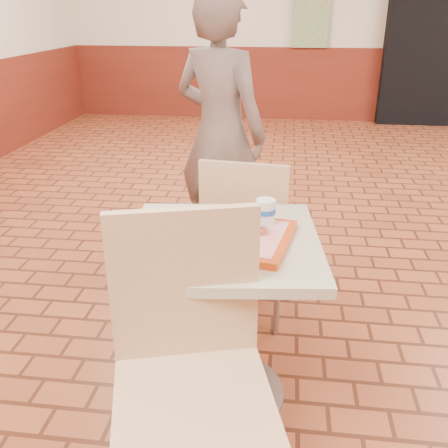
# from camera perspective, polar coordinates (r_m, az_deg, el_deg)

# --- Properties ---
(corridor_doorway) EXTENTS (1.60, 0.22, 2.20)m
(corridor_doorway) POSITION_cam_1_polar(r_m,az_deg,el_deg) (7.61, 24.17, 18.51)
(corridor_doorway) COLOR black
(corridor_doorway) RESTS_ON ground
(promo_poster) EXTENTS (0.50, 0.03, 1.20)m
(promo_poster) POSITION_cam_1_polar(r_m,az_deg,el_deg) (7.38, 10.04, 23.89)
(promo_poster) COLOR gray
(promo_poster) RESTS_ON wainscot_band
(main_table) EXTENTS (0.71, 0.71, 0.74)m
(main_table) POSITION_cam_1_polar(r_m,az_deg,el_deg) (1.97, 0.00, -8.11)
(main_table) COLOR #B7B193
(main_table) RESTS_ON ground
(chair_main_front) EXTENTS (0.57, 0.57, 1.00)m
(chair_main_front) POSITION_cam_1_polar(r_m,az_deg,el_deg) (1.56, -3.91, -15.19)
(chair_main_front) COLOR tan
(chair_main_front) RESTS_ON ground
(chair_main_back) EXTENTS (0.45, 0.45, 0.89)m
(chair_main_back) POSITION_cam_1_polar(r_m,az_deg,el_deg) (2.48, 2.62, -1.05)
(chair_main_back) COLOR tan
(chair_main_back) RESTS_ON ground
(customer) EXTENTS (0.71, 0.61, 1.65)m
(customer) POSITION_cam_1_polar(r_m,az_deg,el_deg) (3.07, -0.44, 10.27)
(customer) COLOR #6E5B55
(customer) RESTS_ON ground
(serving_tray) EXTENTS (0.48, 0.37, 0.03)m
(serving_tray) POSITION_cam_1_polar(r_m,az_deg,el_deg) (1.84, 0.00, -1.29)
(serving_tray) COLOR #CE3E0F
(serving_tray) RESTS_ON main_table
(ring_donut) EXTENTS (0.12, 0.12, 0.03)m
(ring_donut) POSITION_cam_1_polar(r_m,az_deg,el_deg) (1.93, -2.18, 0.86)
(ring_donut) COLOR gold
(ring_donut) RESTS_ON serving_tray
(long_john_donut) EXTENTS (0.16, 0.08, 0.05)m
(long_john_donut) POSITION_cam_1_polar(r_m,az_deg,el_deg) (1.81, 2.50, -0.47)
(long_john_donut) COLOR #C6683A
(long_john_donut) RESTS_ON serving_tray
(paper_cup) EXTENTS (0.08, 0.08, 0.10)m
(paper_cup) POSITION_cam_1_polar(r_m,az_deg,el_deg) (1.89, 4.76, 1.44)
(paper_cup) COLOR silver
(paper_cup) RESTS_ON serving_tray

